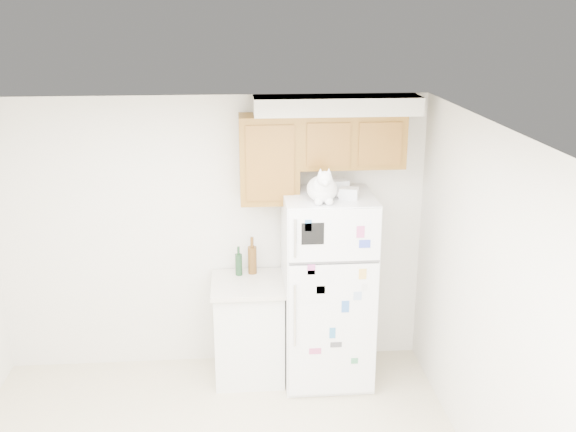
{
  "coord_description": "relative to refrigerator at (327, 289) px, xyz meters",
  "views": [
    {
      "loc": [
        0.21,
        -3.76,
        3.23
      ],
      "look_at": [
        0.64,
        1.55,
        1.55
      ],
      "focal_mm": 42.0,
      "sensor_mm": 36.0,
      "label": 1
    }
  ],
  "objects": [
    {
      "name": "bottle_green",
      "position": [
        -0.77,
        0.23,
        0.2
      ],
      "size": [
        0.06,
        0.06,
        0.27
      ],
      "primitive_type": null,
      "color": "#19381E",
      "rests_on": "base_counter"
    },
    {
      "name": "cat",
      "position": [
        -0.08,
        -0.17,
        0.97
      ],
      "size": [
        0.3,
        0.44,
        0.31
      ],
      "color": "white",
      "rests_on": "refrigerator"
    },
    {
      "name": "refrigerator",
      "position": [
        0.0,
        0.0,
        0.0
      ],
      "size": [
        0.76,
        0.78,
        1.7
      ],
      "color": "white",
      "rests_on": "ground_plane"
    },
    {
      "name": "room_shell",
      "position": [
        -0.87,
        -1.36,
        0.82
      ],
      "size": [
        3.84,
        4.04,
        2.52
      ],
      "color": "silver",
      "rests_on": "ground_plane"
    },
    {
      "name": "storage_box_back",
      "position": [
        0.09,
        0.14,
        0.9
      ],
      "size": [
        0.2,
        0.16,
        0.1
      ],
      "primitive_type": "cube",
      "rotation": [
        0.0,
        0.0,
        0.2
      ],
      "color": "white",
      "rests_on": "refrigerator"
    },
    {
      "name": "storage_box_front",
      "position": [
        0.15,
        -0.09,
        0.89
      ],
      "size": [
        0.18,
        0.15,
        0.09
      ],
      "primitive_type": "cube",
      "rotation": [
        0.0,
        0.0,
        -0.3
      ],
      "color": "white",
      "rests_on": "refrigerator"
    },
    {
      "name": "bottle_amber",
      "position": [
        -0.65,
        0.26,
        0.24
      ],
      "size": [
        0.08,
        0.08,
        0.34
      ],
      "primitive_type": null,
      "color": "#593814",
      "rests_on": "base_counter"
    },
    {
      "name": "base_counter",
      "position": [
        -0.69,
        0.07,
        -0.39
      ],
      "size": [
        0.64,
        0.64,
        0.92
      ],
      "color": "white",
      "rests_on": "ground_plane"
    }
  ]
}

